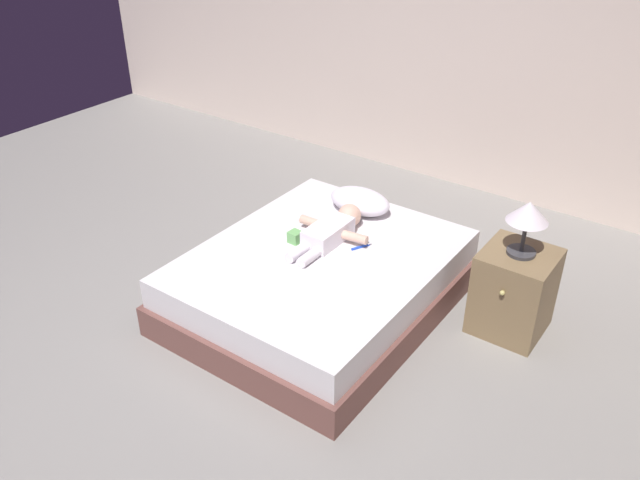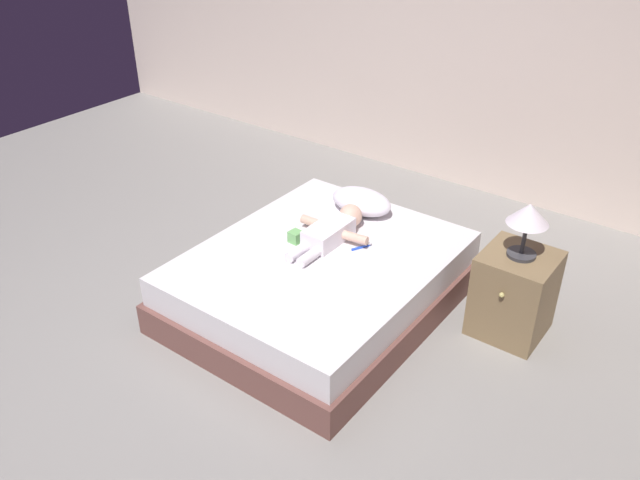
{
  "view_description": "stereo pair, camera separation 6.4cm",
  "coord_description": "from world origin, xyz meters",
  "px_view_note": "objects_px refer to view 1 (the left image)",
  "views": [
    {
      "loc": [
        2.17,
        -1.87,
        2.47
      ],
      "look_at": [
        0.24,
        0.83,
        0.48
      ],
      "focal_mm": 36.57,
      "sensor_mm": 36.0,
      "label": 1
    },
    {
      "loc": [
        2.22,
        -1.84,
        2.47
      ],
      "look_at": [
        0.24,
        0.83,
        0.48
      ],
      "focal_mm": 36.57,
      "sensor_mm": 36.0,
      "label": 2
    }
  ],
  "objects_px": {
    "bed": "(320,281)",
    "pillow": "(360,201)",
    "toy_block": "(295,237)",
    "toothbrush": "(362,246)",
    "nightstand": "(514,291)",
    "baby": "(332,230)",
    "lamp": "(528,215)"
  },
  "relations": [
    {
      "from": "bed",
      "to": "pillow",
      "type": "relative_size",
      "value": 3.99
    },
    {
      "from": "pillow",
      "to": "toy_block",
      "type": "xyz_separation_m",
      "value": [
        -0.11,
        -0.57,
        -0.04
      ]
    },
    {
      "from": "toothbrush",
      "to": "toy_block",
      "type": "xyz_separation_m",
      "value": [
        -0.37,
        -0.19,
        0.03
      ]
    },
    {
      "from": "bed",
      "to": "toothbrush",
      "type": "bearing_deg",
      "value": 52.61
    },
    {
      "from": "pillow",
      "to": "nightstand",
      "type": "bearing_deg",
      "value": -5.66
    },
    {
      "from": "baby",
      "to": "toy_block",
      "type": "xyz_separation_m",
      "value": [
        -0.16,
        -0.17,
        -0.02
      ]
    },
    {
      "from": "nightstand",
      "to": "bed",
      "type": "bearing_deg",
      "value": -155.14
    },
    {
      "from": "baby",
      "to": "lamp",
      "type": "bearing_deg",
      "value": 14.92
    },
    {
      "from": "bed",
      "to": "toothbrush",
      "type": "height_order",
      "value": "toothbrush"
    },
    {
      "from": "baby",
      "to": "lamp",
      "type": "distance_m",
      "value": 1.18
    },
    {
      "from": "pillow",
      "to": "bed",
      "type": "bearing_deg",
      "value": -80.61
    },
    {
      "from": "pillow",
      "to": "toothbrush",
      "type": "bearing_deg",
      "value": -55.67
    },
    {
      "from": "baby",
      "to": "lamp",
      "type": "xyz_separation_m",
      "value": [
        1.09,
        0.29,
        0.33
      ]
    },
    {
      "from": "toy_block",
      "to": "bed",
      "type": "bearing_deg",
      "value": -7.15
    },
    {
      "from": "toothbrush",
      "to": "pillow",
      "type": "bearing_deg",
      "value": 124.33
    },
    {
      "from": "pillow",
      "to": "toy_block",
      "type": "bearing_deg",
      "value": -100.77
    },
    {
      "from": "nightstand",
      "to": "lamp",
      "type": "bearing_deg",
      "value": 90.0
    },
    {
      "from": "nightstand",
      "to": "toy_block",
      "type": "distance_m",
      "value": 1.34
    },
    {
      "from": "nightstand",
      "to": "lamp",
      "type": "relative_size",
      "value": 1.59
    },
    {
      "from": "nightstand",
      "to": "toy_block",
      "type": "height_order",
      "value": "nightstand"
    },
    {
      "from": "pillow",
      "to": "lamp",
      "type": "bearing_deg",
      "value": -5.65
    },
    {
      "from": "bed",
      "to": "lamp",
      "type": "bearing_deg",
      "value": 24.87
    },
    {
      "from": "baby",
      "to": "nightstand",
      "type": "relative_size",
      "value": 1.25
    },
    {
      "from": "pillow",
      "to": "baby",
      "type": "height_order",
      "value": "pillow"
    },
    {
      "from": "bed",
      "to": "baby",
      "type": "height_order",
      "value": "baby"
    },
    {
      "from": "nightstand",
      "to": "lamp",
      "type": "height_order",
      "value": "lamp"
    },
    {
      "from": "toothbrush",
      "to": "lamp",
      "type": "height_order",
      "value": "lamp"
    },
    {
      "from": "baby",
      "to": "pillow",
      "type": "bearing_deg",
      "value": 97.18
    },
    {
      "from": "bed",
      "to": "toy_block",
      "type": "relative_size",
      "value": 21.71
    },
    {
      "from": "baby",
      "to": "nightstand",
      "type": "distance_m",
      "value": 1.15
    },
    {
      "from": "toothbrush",
      "to": "toy_block",
      "type": "bearing_deg",
      "value": -153.16
    },
    {
      "from": "toothbrush",
      "to": "nightstand",
      "type": "distance_m",
      "value": 0.93
    }
  ]
}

